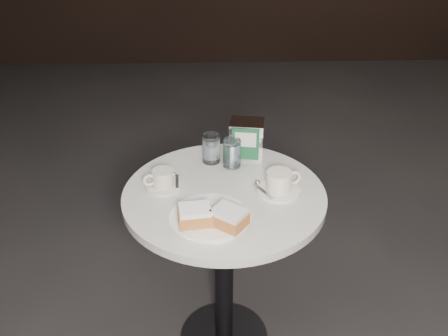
% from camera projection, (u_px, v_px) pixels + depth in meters
% --- Properties ---
extents(cafe_table, '(0.70, 0.70, 0.74)m').
position_uv_depth(cafe_table, '(224.00, 237.00, 1.81)').
color(cafe_table, black).
rests_on(cafe_table, ground).
extents(sugar_spill, '(0.32, 0.32, 0.00)m').
position_uv_depth(sugar_spill, '(210.00, 216.00, 1.59)').
color(sugar_spill, white).
rests_on(sugar_spill, cafe_table).
extents(beignet_plate, '(0.24, 0.24, 0.07)m').
position_uv_depth(beignet_plate, '(212.00, 218.00, 1.54)').
color(beignet_plate, white).
rests_on(beignet_plate, cafe_table).
extents(coffee_cup_left, '(0.16, 0.16, 0.07)m').
position_uv_depth(coffee_cup_left, '(163.00, 180.00, 1.73)').
color(coffee_cup_left, silver).
rests_on(coffee_cup_left, cafe_table).
extents(coffee_cup_right, '(0.19, 0.19, 0.08)m').
position_uv_depth(coffee_cup_right, '(279.00, 183.00, 1.70)').
color(coffee_cup_right, white).
rests_on(coffee_cup_right, cafe_table).
extents(water_glass_left, '(0.08, 0.08, 0.11)m').
position_uv_depth(water_glass_left, '(211.00, 149.00, 1.87)').
color(water_glass_left, white).
rests_on(water_glass_left, cafe_table).
extents(water_glass_right, '(0.08, 0.08, 0.11)m').
position_uv_depth(water_glass_right, '(232.00, 154.00, 1.84)').
color(water_glass_right, white).
rests_on(water_glass_right, cafe_table).
extents(napkin_dispenser, '(0.14, 0.12, 0.15)m').
position_uv_depth(napkin_dispenser, '(247.00, 139.00, 1.89)').
color(napkin_dispenser, silver).
rests_on(napkin_dispenser, cafe_table).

